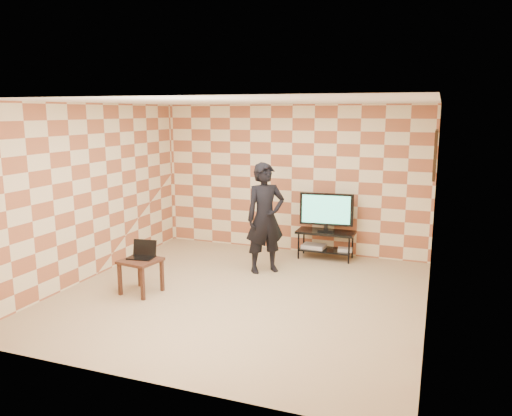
# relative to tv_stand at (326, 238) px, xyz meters

# --- Properties ---
(floor) EXTENTS (5.00, 5.00, 0.00)m
(floor) POSITION_rel_tv_stand_xyz_m (-0.74, -2.17, -0.37)
(floor) COLOR tan
(floor) RESTS_ON ground
(wall_back) EXTENTS (5.00, 0.02, 2.70)m
(wall_back) POSITION_rel_tv_stand_xyz_m (-0.74, 0.33, 0.98)
(wall_back) COLOR beige
(wall_back) RESTS_ON ground
(wall_front) EXTENTS (5.00, 0.02, 2.70)m
(wall_front) POSITION_rel_tv_stand_xyz_m (-0.74, -4.67, 0.98)
(wall_front) COLOR beige
(wall_front) RESTS_ON ground
(wall_left) EXTENTS (0.02, 5.00, 2.70)m
(wall_left) POSITION_rel_tv_stand_xyz_m (-3.24, -2.17, 0.98)
(wall_left) COLOR beige
(wall_left) RESTS_ON ground
(wall_right) EXTENTS (0.02, 5.00, 2.70)m
(wall_right) POSITION_rel_tv_stand_xyz_m (1.76, -2.17, 0.98)
(wall_right) COLOR beige
(wall_right) RESTS_ON ground
(ceiling) EXTENTS (5.00, 5.00, 0.02)m
(ceiling) POSITION_rel_tv_stand_xyz_m (-0.74, -2.17, 2.33)
(ceiling) COLOR white
(ceiling) RESTS_ON wall_back
(wall_art) EXTENTS (0.04, 0.72, 0.72)m
(wall_art) POSITION_rel_tv_stand_xyz_m (1.73, -0.62, 1.58)
(wall_art) COLOR black
(wall_art) RESTS_ON wall_right
(tv_stand) EXTENTS (1.01, 0.46, 0.50)m
(tv_stand) POSITION_rel_tv_stand_xyz_m (0.00, 0.00, 0.00)
(tv_stand) COLOR black
(tv_stand) RESTS_ON floor
(tv) EXTENTS (0.93, 0.20, 0.68)m
(tv) POSITION_rel_tv_stand_xyz_m (-0.00, -0.00, 0.51)
(tv) COLOR black
(tv) RESTS_ON tv_stand
(dvd_player) EXTENTS (0.42, 0.31, 0.07)m
(dvd_player) POSITION_rel_tv_stand_xyz_m (-0.21, -0.00, -0.16)
(dvd_player) COLOR silver
(dvd_player) RESTS_ON tv_stand
(game_console) EXTENTS (0.26, 0.21, 0.06)m
(game_console) POSITION_rel_tv_stand_xyz_m (0.35, -0.02, -0.17)
(game_console) COLOR silver
(game_console) RESTS_ON tv_stand
(side_table) EXTENTS (0.57, 0.57, 0.50)m
(side_table) POSITION_rel_tv_stand_xyz_m (-2.11, -2.60, 0.05)
(side_table) COLOR #311A0F
(side_table) RESTS_ON floor
(laptop) EXTENTS (0.39, 0.32, 0.24)m
(laptop) POSITION_rel_tv_stand_xyz_m (-2.14, -2.50, 0.19)
(laptop) COLOR black
(laptop) RESTS_ON side_table
(person) EXTENTS (0.77, 0.74, 1.78)m
(person) POSITION_rel_tv_stand_xyz_m (-0.77, -1.05, 0.52)
(person) COLOR black
(person) RESTS_ON floor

